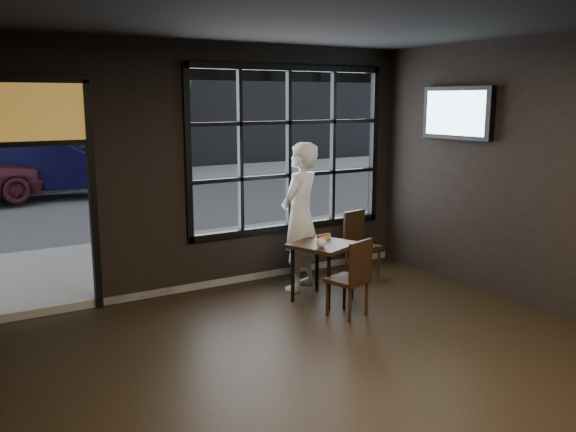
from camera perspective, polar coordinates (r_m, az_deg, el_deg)
floor at (r=5.52m, az=8.68°, el=-16.16°), size 6.00×7.00×0.02m
ceiling at (r=4.97m, az=9.80°, el=19.10°), size 6.00×7.00×0.02m
window_frame at (r=8.49m, az=0.06°, el=6.27°), size 3.06×0.12×2.28m
stained_transom at (r=7.32m, az=-22.89°, el=8.99°), size 1.20×0.06×0.70m
street_asphalt at (r=28.03m, az=-24.65°, el=4.81°), size 60.00×41.00×0.04m
cafe_table at (r=7.62m, az=3.25°, el=-5.23°), size 0.89×0.89×0.74m
chair_near at (r=7.09m, az=5.58°, el=-5.74°), size 0.50×0.50×0.92m
chair_window at (r=8.68m, az=7.03°, el=-2.67°), size 0.46×0.46×0.92m
man at (r=7.96m, az=1.14°, el=-0.07°), size 0.85×0.77×1.94m
hotdog at (r=7.73m, az=3.37°, el=-1.98°), size 0.21×0.09×0.06m
cup at (r=7.32m, az=3.12°, el=-2.56°), size 0.17×0.17×0.10m
tv at (r=8.44m, az=15.55°, el=9.27°), size 0.13×1.18×0.69m
navy_car at (r=16.50m, az=-21.34°, el=4.43°), size 4.69×2.44×1.47m
tree_right at (r=20.14m, az=-12.87°, el=12.99°), size 2.75×2.75×4.69m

